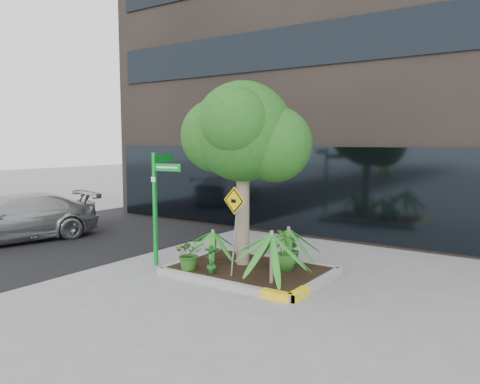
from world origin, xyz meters
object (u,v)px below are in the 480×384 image
Objects in this scene: tree at (243,132)px; parked_car at (13,218)px; street_sign_post at (158,196)px; cattle_sign at (235,216)px.

tree reaches higher than parked_car.
street_sign_post is at bearing -158.41° from tree.
cattle_sign is at bearing 17.92° from parked_car.
cattle_sign is (2.23, -0.13, -0.24)m from street_sign_post.
tree is 0.90× the size of parked_car.
street_sign_post reaches higher than cattle_sign.
street_sign_post is (-1.86, -0.74, -1.45)m from tree.
cattle_sign is at bearing -10.67° from street_sign_post.
parked_car is 5.32m from street_sign_post.
cattle_sign is at bearing -66.61° from tree.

